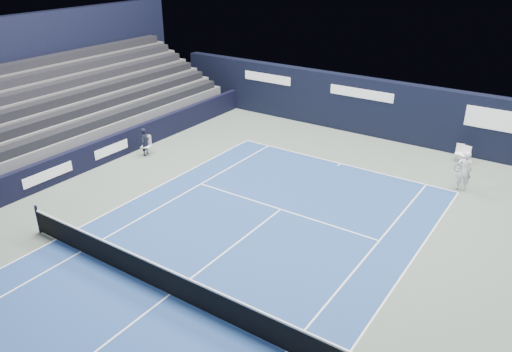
{
  "coord_description": "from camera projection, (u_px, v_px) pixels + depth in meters",
  "views": [
    {
      "loc": [
        8.93,
        -8.55,
        9.63
      ],
      "look_at": [
        -1.02,
        6.15,
        1.3
      ],
      "focal_mm": 35.0,
      "sensor_mm": 36.0,
      "label": 1
    }
  ],
  "objects": [
    {
      "name": "back_sponsor_wall",
      "position": [
        380.0,
        109.0,
        26.74
      ],
      "size": [
        26.0,
        0.63,
        3.1
      ],
      "color": "black",
      "rests_on": "ground"
    },
    {
      "name": "court_markings",
      "position": [
        170.0,
        294.0,
        15.03
      ],
      "size": [
        11.03,
        23.83,
        0.0
      ],
      "color": "white",
      "rests_on": "court_surface"
    },
    {
      "name": "line_judge_chair",
      "position": [
        146.0,
        144.0,
        24.74
      ],
      "size": [
        0.58,
        0.58,
        1.01
      ],
      "rotation": [
        0.0,
        0.0,
        0.44
      ],
      "color": "silver",
      "rests_on": "ground"
    },
    {
      "name": "spectator_stand",
      "position": [
        72.0,
        104.0,
        26.17
      ],
      "size": [
        6.0,
        18.0,
        6.4
      ],
      "color": "#4D4D4F",
      "rests_on": "ground"
    },
    {
      "name": "side_barrier_left",
      "position": [
        109.0,
        149.0,
        24.08
      ],
      "size": [
        0.33,
        22.0,
        1.2
      ],
      "color": "black",
      "rests_on": "ground"
    },
    {
      "name": "ground",
      "position": [
        211.0,
        263.0,
        16.53
      ],
      "size": [
        48.0,
        48.0,
        0.0
      ],
      "primitive_type": "plane",
      "color": "#526157",
      "rests_on": "ground"
    },
    {
      "name": "court_surface",
      "position": [
        170.0,
        295.0,
        15.03
      ],
      "size": [
        10.97,
        23.77,
        0.01
      ],
      "primitive_type": "cube",
      "color": "navy",
      "rests_on": "ground"
    },
    {
      "name": "tennis_net",
      "position": [
        169.0,
        281.0,
        14.82
      ],
      "size": [
        12.9,
        0.1,
        1.1
      ],
      "color": "black",
      "rests_on": "ground"
    },
    {
      "name": "folding_chair_back_b",
      "position": [
        466.0,
        153.0,
        23.85
      ],
      "size": [
        0.44,
        0.43,
        0.84
      ],
      "rotation": [
        0.0,
        0.0,
        -0.21
      ],
      "color": "white",
      "rests_on": "ground"
    },
    {
      "name": "folding_chair_back_a",
      "position": [
        460.0,
        151.0,
        24.06
      ],
      "size": [
        0.42,
        0.41,
        0.86
      ],
      "rotation": [
        0.0,
        0.0,
        0.13
      ],
      "color": "white",
      "rests_on": "ground"
    },
    {
      "name": "tennis_player",
      "position": [
        464.0,
        170.0,
        21.1
      ],
      "size": [
        0.76,
        0.93,
        1.76
      ],
      "color": "white",
      "rests_on": "ground"
    },
    {
      "name": "line_judge",
      "position": [
        145.0,
        142.0,
        24.64
      ],
      "size": [
        0.45,
        0.58,
        1.4
      ],
      "primitive_type": "imported",
      "rotation": [
        0.0,
        0.0,
        1.82
      ],
      "color": "black",
      "rests_on": "ground"
    }
  ]
}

